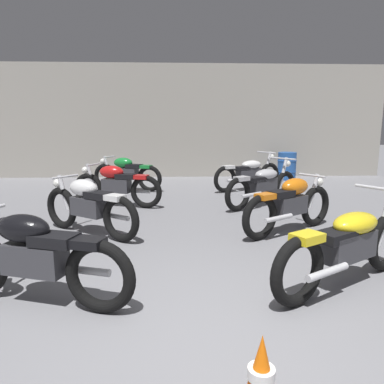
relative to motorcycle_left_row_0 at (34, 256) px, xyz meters
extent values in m
plane|color=gray|center=(1.56, -0.88, -0.46)|extent=(60.00, 60.00, 0.00)
cube|color=#9E998E|center=(1.56, 8.63, 1.34)|extent=(13.10, 0.24, 3.60)
torus|color=black|center=(0.63, -0.20, -0.12)|extent=(0.67, 0.30, 0.67)
cube|color=#38383D|center=(0.01, 0.00, -0.02)|extent=(0.62, 0.40, 0.28)
ellipsoid|color=black|center=(-0.09, 0.02, 0.26)|extent=(0.58, 0.42, 0.26)
cube|color=black|center=(0.22, -0.07, 0.18)|extent=(0.45, 0.35, 0.10)
cube|color=black|center=(0.53, -0.17, 0.18)|extent=(0.33, 0.27, 0.08)
cylinder|color=silver|center=(0.43, 0.00, -0.14)|extent=(0.55, 0.23, 0.07)
torus|color=black|center=(-0.55, 2.53, -0.12)|extent=(0.61, 0.48, 0.67)
torus|color=black|center=(0.51, 1.77, -0.12)|extent=(0.61, 0.48, 0.67)
cylinder|color=silver|center=(-0.49, 2.48, 0.14)|extent=(0.24, 0.20, 0.56)
cube|color=#38383D|center=(-0.02, 2.15, -0.02)|extent=(0.61, 0.53, 0.28)
ellipsoid|color=white|center=(-0.10, 2.21, 0.26)|extent=(0.59, 0.53, 0.26)
cube|color=black|center=(0.16, 2.02, 0.18)|extent=(0.47, 0.43, 0.10)
cube|color=white|center=(0.43, 1.83, 0.18)|extent=(0.34, 0.33, 0.08)
cylinder|color=silver|center=(-0.44, 2.45, 0.40)|extent=(0.31, 0.41, 0.04)
sphere|color=white|center=(-0.60, 2.56, 0.28)|extent=(0.14, 0.14, 0.14)
cylinder|color=silver|center=(0.38, 2.02, -0.14)|extent=(0.49, 0.38, 0.07)
torus|color=black|center=(-0.55, 4.31, -0.12)|extent=(0.67, 0.31, 0.67)
torus|color=black|center=(0.69, 3.91, -0.12)|extent=(0.67, 0.31, 0.67)
cylinder|color=silver|center=(-0.47, 4.29, 0.14)|extent=(0.25, 0.14, 0.56)
cube|color=#38383D|center=(0.07, 4.11, -0.02)|extent=(0.62, 0.40, 0.28)
ellipsoid|color=red|center=(-0.02, 4.14, 0.26)|extent=(0.58, 0.43, 0.26)
cube|color=black|center=(0.28, 4.04, 0.18)|extent=(0.45, 0.35, 0.10)
cube|color=red|center=(0.60, 3.94, 0.18)|extent=(0.33, 0.28, 0.08)
cylinder|color=silver|center=(-0.41, 4.27, 0.40)|extent=(0.18, 0.47, 0.04)
sphere|color=white|center=(-0.60, 4.33, 0.28)|extent=(0.14, 0.14, 0.14)
cylinder|color=silver|center=(0.49, 4.11, -0.14)|extent=(0.55, 0.24, 0.07)
torus|color=black|center=(-0.58, 6.28, -0.12)|extent=(0.66, 0.36, 0.67)
torus|color=black|center=(0.63, 5.79, -0.12)|extent=(0.66, 0.36, 0.67)
cylinder|color=silver|center=(-0.50, 6.25, 0.14)|extent=(0.25, 0.16, 0.56)
cube|color=#38383D|center=(0.02, 6.03, -0.02)|extent=(0.62, 0.44, 0.28)
ellipsoid|color=#197F33|center=(-0.07, 6.07, 0.26)|extent=(0.59, 0.46, 0.26)
cube|color=black|center=(0.23, 5.95, 0.18)|extent=(0.46, 0.37, 0.10)
cube|color=#197F33|center=(0.53, 5.83, 0.18)|extent=(0.33, 0.29, 0.08)
cylinder|color=silver|center=(-0.45, 6.23, 0.40)|extent=(0.22, 0.46, 0.04)
sphere|color=white|center=(-0.63, 6.30, 0.28)|extent=(0.14, 0.14, 0.14)
cylinder|color=silver|center=(0.44, 6.00, -0.14)|extent=(0.54, 0.27, 0.07)
torus|color=black|center=(2.39, -0.16, -0.12)|extent=(0.63, 0.44, 0.67)
cube|color=#38383D|center=(3.03, 0.23, -0.02)|extent=(0.69, 0.55, 0.28)
ellipsoid|color=yellow|center=(3.12, 0.28, 0.20)|extent=(0.68, 0.58, 0.22)
cube|color=black|center=(2.84, 0.11, 0.12)|extent=(0.47, 0.41, 0.10)
cube|color=yellow|center=(2.48, -0.11, 0.18)|extent=(0.34, 0.32, 0.08)
cylinder|color=silver|center=(2.67, -0.14, -0.14)|extent=(0.51, 0.34, 0.07)
torus|color=black|center=(3.59, 2.48, -0.12)|extent=(0.62, 0.46, 0.67)
torus|color=black|center=(2.50, 1.77, -0.12)|extent=(0.62, 0.46, 0.67)
cylinder|color=silver|center=(3.52, 2.44, 0.14)|extent=(0.24, 0.19, 0.56)
cube|color=#38383D|center=(3.04, 2.13, -0.02)|extent=(0.61, 0.51, 0.28)
ellipsoid|color=orange|center=(3.13, 2.18, 0.26)|extent=(0.59, 0.52, 0.26)
cube|color=black|center=(2.86, 2.01, 0.18)|extent=(0.47, 0.42, 0.10)
cube|color=orange|center=(2.58, 1.83, 0.18)|extent=(0.34, 0.32, 0.08)
cylinder|color=silver|center=(3.47, 2.41, 0.40)|extent=(0.29, 0.42, 0.04)
sphere|color=white|center=(3.64, 2.51, 0.28)|extent=(0.14, 0.14, 0.14)
cylinder|color=silver|center=(2.78, 1.80, -0.14)|extent=(0.50, 0.36, 0.07)
torus|color=black|center=(3.69, 4.47, -0.12)|extent=(0.60, 0.49, 0.67)
torus|color=black|center=(2.49, 3.56, -0.12)|extent=(0.60, 0.49, 0.67)
cylinder|color=silver|center=(3.62, 4.42, 0.19)|extent=(0.26, 0.22, 0.66)
cube|color=#38383D|center=(3.09, 4.02, -0.02)|extent=(0.67, 0.59, 0.28)
ellipsoid|color=#B7B7BC|center=(3.17, 4.08, 0.20)|extent=(0.67, 0.62, 0.22)
cube|color=black|center=(2.91, 3.88, 0.12)|extent=(0.46, 0.43, 0.10)
cube|color=#B7B7BC|center=(2.57, 3.62, 0.18)|extent=(0.34, 0.33, 0.08)
cylinder|color=silver|center=(3.57, 4.38, 0.50)|extent=(0.44, 0.56, 0.04)
sphere|color=white|center=(3.73, 4.50, 0.38)|extent=(0.14, 0.14, 0.14)
cylinder|color=silver|center=(2.77, 3.61, -0.14)|extent=(0.48, 0.39, 0.07)
torus|color=black|center=(3.83, 6.32, -0.12)|extent=(0.64, 0.42, 0.67)
torus|color=black|center=(2.52, 5.59, -0.12)|extent=(0.64, 0.42, 0.67)
cylinder|color=silver|center=(3.76, 6.28, 0.19)|extent=(0.27, 0.19, 0.66)
cube|color=#38383D|center=(3.17, 5.96, -0.02)|extent=(0.69, 0.53, 0.28)
ellipsoid|color=white|center=(3.26, 6.01, 0.20)|extent=(0.68, 0.57, 0.22)
cube|color=black|center=(2.98, 5.85, 0.12)|extent=(0.47, 0.40, 0.10)
cube|color=white|center=(2.60, 5.64, 0.18)|extent=(0.34, 0.31, 0.08)
cylinder|color=silver|center=(3.70, 6.25, 0.50)|extent=(0.36, 0.61, 0.04)
sphere|color=white|center=(3.88, 6.35, 0.38)|extent=(0.14, 0.14, 0.14)
cylinder|color=silver|center=(2.80, 5.60, -0.14)|extent=(0.51, 0.33, 0.07)
cylinder|color=#23519E|center=(4.75, 7.75, -0.03)|extent=(0.56, 0.56, 0.85)
torus|color=#23519E|center=(4.75, 7.75, 0.14)|extent=(0.59, 0.59, 0.03)
torus|color=#23519E|center=(4.75, 7.75, -0.20)|extent=(0.59, 0.59, 0.03)
cone|color=orange|center=(1.75, -1.45, -0.17)|extent=(0.24, 0.24, 0.50)
cylinder|color=white|center=(1.75, -1.45, -0.14)|extent=(0.15, 0.15, 0.06)
camera|label=1|loc=(1.30, -3.13, 1.16)|focal=33.20mm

